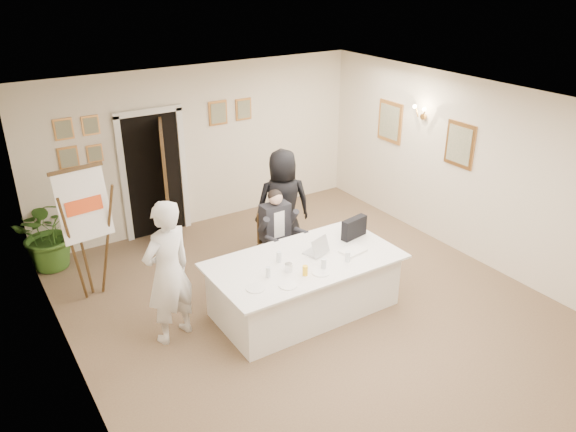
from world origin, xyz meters
The scene contains 28 objects.
floor centered at (0.00, 0.00, 0.00)m, with size 7.00×7.00×0.00m, color brown.
ceiling centered at (0.00, 0.00, 2.80)m, with size 6.00×7.00×0.02m, color white.
wall_back centered at (0.00, 3.50, 1.40)m, with size 6.00×0.10×2.80m, color white.
wall_front centered at (0.00, -3.50, 1.40)m, with size 6.00×0.10×2.80m, color white.
wall_left centered at (-3.00, 0.00, 1.40)m, with size 0.10×7.00×2.80m, color white.
wall_right centered at (3.00, 0.00, 1.40)m, with size 0.10×7.00×2.80m, color white.
doorway centered at (-0.88, 3.32, 1.04)m, with size 1.14×0.86×2.20m.
pictures_back_wall centered at (-0.80, 3.47, 1.85)m, with size 3.40×0.06×0.80m, color #CC8B45, non-canonical shape.
pictures_right_wall centered at (2.97, 1.20, 1.75)m, with size 0.06×2.20×0.80m, color #CC8B45, non-canonical shape.
wall_sconce centered at (2.90, 1.20, 2.10)m, with size 0.20×0.30×0.24m, color #B8843B, non-canonical shape.
conference_table centered at (-0.10, 0.12, 0.39)m, with size 2.53×1.35×0.78m.
seated_man centered at (0.11, 1.17, 0.68)m, with size 0.58×0.62×1.36m, color black, non-canonical shape.
flip_chart centered at (-2.42, 1.98, 0.88)m, with size 0.68×0.46×1.91m.
standing_man centered at (-1.83, 0.50, 0.93)m, with size 0.68×0.45×1.87m, color silver.
standing_woman centered at (0.50, 1.61, 0.88)m, with size 0.86×0.56×1.76m, color black.
potted_palm centered at (-2.70, 3.20, 0.59)m, with size 1.05×0.91×1.17m, color #366321.
laptop centered at (0.14, 0.21, 0.91)m, with size 0.31×0.34×0.28m, color #B7BABC, non-canonical shape.
laptop_bag centered at (0.85, 0.29, 0.92)m, with size 0.42×0.11×0.29m, color black.
paper_stack centered at (0.56, -0.06, 0.79)m, with size 0.33×0.23×0.03m, color white.
plate_left centered at (-1.00, -0.16, 0.78)m, with size 0.24×0.24×0.01m, color white.
plate_mid centered at (-0.64, -0.31, 0.78)m, with size 0.23×0.23×0.01m, color white.
plate_near centered at (-0.12, -0.28, 0.78)m, with size 0.23×0.23×0.01m, color white.
glass_a centered at (-0.73, -0.01, 0.84)m, with size 0.06×0.06×0.14m, color silver.
glass_b centered at (-0.03, -0.21, 0.84)m, with size 0.07×0.07×0.14m, color silver.
glass_c centered at (0.35, -0.22, 0.84)m, with size 0.07×0.07×0.14m, color silver.
glass_d centered at (-0.41, 0.25, 0.84)m, with size 0.07×0.07×0.14m, color silver.
oj_glass centered at (-0.32, -0.22, 0.84)m, with size 0.07×0.07×0.13m, color yellow.
steel_jug centered at (-0.44, -0.03, 0.83)m, with size 0.10×0.10×0.11m, color silver.
Camera 1 is at (-3.75, -5.21, 4.36)m, focal length 35.00 mm.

